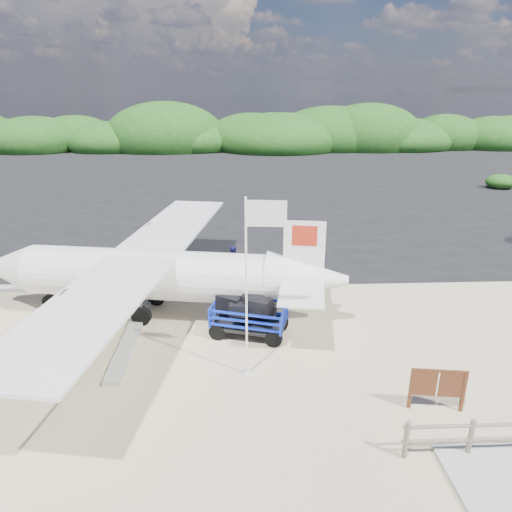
{
  "coord_description": "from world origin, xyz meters",
  "views": [
    {
      "loc": [
        -0.79,
        -13.19,
        8.02
      ],
      "look_at": [
        -0.08,
        3.44,
        1.95
      ],
      "focal_mm": 32.0,
      "sensor_mm": 36.0,
      "label": 1
    }
  ],
  "objects_px": {
    "crew_b": "(232,263)",
    "aircraft_large": "(391,187)",
    "flagpole": "(247,374)",
    "signboard": "(434,409)",
    "baggage_cart": "(249,335)",
    "crew_a": "(259,273)"
  },
  "relations": [
    {
      "from": "crew_b",
      "to": "aircraft_large",
      "type": "bearing_deg",
      "value": -146.5
    },
    {
      "from": "crew_a",
      "to": "aircraft_large",
      "type": "xyz_separation_m",
      "value": [
        12.73,
        21.5,
        -0.84
      ]
    },
    {
      "from": "aircraft_large",
      "to": "crew_a",
      "type": "bearing_deg",
      "value": 69.0
    },
    {
      "from": "baggage_cart",
      "to": "crew_a",
      "type": "relative_size",
      "value": 1.62
    },
    {
      "from": "crew_a",
      "to": "crew_b",
      "type": "bearing_deg",
      "value": -41.91
    },
    {
      "from": "crew_b",
      "to": "aircraft_large",
      "type": "relative_size",
      "value": 0.1
    },
    {
      "from": "baggage_cart",
      "to": "aircraft_large",
      "type": "bearing_deg",
      "value": 78.48
    },
    {
      "from": "crew_b",
      "to": "crew_a",
      "type": "bearing_deg",
      "value": 107.13
    },
    {
      "from": "crew_a",
      "to": "signboard",
      "type": "bearing_deg",
      "value": 127.85
    },
    {
      "from": "flagpole",
      "to": "baggage_cart",
      "type": "bearing_deg",
      "value": 86.65
    },
    {
      "from": "crew_a",
      "to": "crew_b",
      "type": "distance_m",
      "value": 1.78
    },
    {
      "from": "flagpole",
      "to": "signboard",
      "type": "relative_size",
      "value": 3.55
    },
    {
      "from": "aircraft_large",
      "to": "baggage_cart",
      "type": "bearing_deg",
      "value": 71.86
    },
    {
      "from": "flagpole",
      "to": "signboard",
      "type": "bearing_deg",
      "value": -20.24
    },
    {
      "from": "flagpole",
      "to": "aircraft_large",
      "type": "xyz_separation_m",
      "value": [
        13.38,
        27.48,
        0.0
      ]
    },
    {
      "from": "baggage_cart",
      "to": "signboard",
      "type": "relative_size",
      "value": 1.79
    },
    {
      "from": "flagpole",
      "to": "aircraft_large",
      "type": "bearing_deg",
      "value": 64.04
    },
    {
      "from": "baggage_cart",
      "to": "signboard",
      "type": "bearing_deg",
      "value": -24.49
    },
    {
      "from": "baggage_cart",
      "to": "flagpole",
      "type": "height_order",
      "value": "flagpole"
    },
    {
      "from": "flagpole",
      "to": "signboard",
      "type": "height_order",
      "value": "flagpole"
    },
    {
      "from": "flagpole",
      "to": "crew_b",
      "type": "xyz_separation_m",
      "value": [
        -0.47,
        7.36,
        0.78
      ]
    },
    {
      "from": "baggage_cart",
      "to": "flagpole",
      "type": "relative_size",
      "value": 0.5
    }
  ]
}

